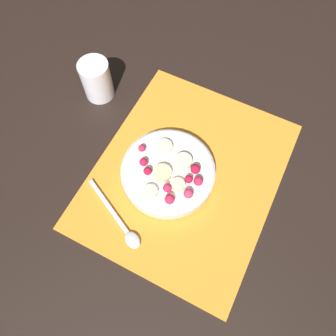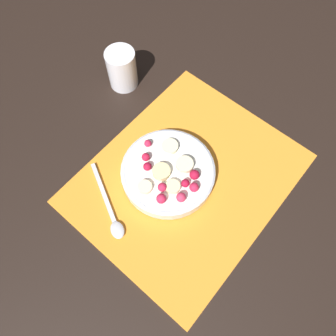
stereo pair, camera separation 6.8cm
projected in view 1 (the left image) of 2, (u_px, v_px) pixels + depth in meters
ground_plane at (186, 174)px, 0.72m from camera, size 3.00×3.00×0.00m
placemat at (186, 174)px, 0.72m from camera, size 0.47×0.38×0.01m
fruit_bowl at (168, 172)px, 0.69m from camera, size 0.20×0.20×0.05m
spoon at (123, 226)px, 0.66m from camera, size 0.10×0.17×0.01m
drinking_glass at (97, 80)px, 0.77m from camera, size 0.07×0.07×0.10m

